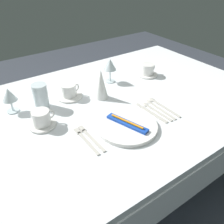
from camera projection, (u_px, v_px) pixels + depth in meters
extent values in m
plane|color=#383D47|center=(108.00, 193.00, 1.66)|extent=(6.00, 6.00, 0.00)
cube|color=white|center=(107.00, 107.00, 1.25)|extent=(1.80, 1.10, 0.04)
cube|color=white|center=(183.00, 191.00, 0.94)|extent=(1.80, 0.01, 0.18)
cube|color=white|center=(65.00, 86.00, 1.69)|extent=(1.80, 0.01, 0.18)
cylinder|color=brown|center=(153.00, 92.00, 2.14)|extent=(0.07, 0.07, 0.70)
cylinder|color=white|center=(127.00, 126.00, 1.07)|extent=(0.28, 0.28, 0.02)
cube|color=blue|center=(127.00, 123.00, 1.06)|extent=(0.10, 0.21, 0.01)
cylinder|color=orange|center=(127.00, 121.00, 1.06)|extent=(0.06, 0.16, 0.01)
cube|color=beige|center=(93.00, 140.00, 1.00)|extent=(0.02, 0.17, 0.00)
cube|color=beige|center=(82.00, 129.00, 1.07)|extent=(0.02, 0.04, 0.00)
cube|color=beige|center=(88.00, 143.00, 0.98)|extent=(0.02, 0.17, 0.00)
cube|color=beige|center=(78.00, 131.00, 1.05)|extent=(0.02, 0.04, 0.00)
cube|color=beige|center=(154.00, 114.00, 1.16)|extent=(0.03, 0.17, 0.00)
cube|color=beige|center=(140.00, 106.00, 1.22)|extent=(0.02, 0.06, 0.00)
cube|color=beige|center=(159.00, 113.00, 1.17)|extent=(0.02, 0.17, 0.00)
ellipsoid|color=beige|center=(146.00, 105.00, 1.24)|extent=(0.03, 0.04, 0.01)
cube|color=beige|center=(162.00, 111.00, 1.19)|extent=(0.02, 0.18, 0.00)
ellipsoid|color=beige|center=(149.00, 102.00, 1.26)|extent=(0.03, 0.04, 0.01)
cube|color=beige|center=(166.00, 109.00, 1.20)|extent=(0.02, 0.19, 0.00)
ellipsoid|color=beige|center=(152.00, 100.00, 1.28)|extent=(0.03, 0.04, 0.01)
cylinder|color=white|center=(43.00, 125.00, 1.08)|extent=(0.13, 0.13, 0.01)
cylinder|color=white|center=(41.00, 118.00, 1.06)|extent=(0.08, 0.08, 0.07)
torus|color=white|center=(50.00, 114.00, 1.08)|extent=(0.05, 0.01, 0.05)
cylinder|color=white|center=(147.00, 74.00, 1.54)|extent=(0.13, 0.13, 0.01)
cylinder|color=white|center=(148.00, 69.00, 1.52)|extent=(0.08, 0.08, 0.07)
torus|color=white|center=(152.00, 67.00, 1.53)|extent=(0.05, 0.01, 0.05)
cylinder|color=white|center=(70.00, 96.00, 1.30)|extent=(0.14, 0.14, 0.01)
cylinder|color=white|center=(69.00, 90.00, 1.28)|extent=(0.08, 0.08, 0.07)
torus|color=white|center=(75.00, 88.00, 1.30)|extent=(0.05, 0.01, 0.05)
cylinder|color=silver|center=(13.00, 111.00, 1.19)|extent=(0.06, 0.06, 0.01)
cylinder|color=silver|center=(12.00, 105.00, 1.17)|extent=(0.01, 0.01, 0.06)
cone|color=silver|center=(9.00, 95.00, 1.13)|extent=(0.07, 0.07, 0.06)
cylinder|color=silver|center=(110.00, 81.00, 1.46)|extent=(0.06, 0.06, 0.01)
cylinder|color=silver|center=(110.00, 75.00, 1.44)|extent=(0.01, 0.01, 0.07)
cone|color=silver|center=(110.00, 64.00, 1.40)|extent=(0.08, 0.08, 0.07)
cylinder|color=silver|center=(41.00, 96.00, 1.19)|extent=(0.07, 0.07, 0.13)
cylinder|color=#C68C1E|center=(42.00, 101.00, 1.20)|extent=(0.07, 0.07, 0.06)
cone|color=white|center=(101.00, 84.00, 1.25)|extent=(0.07, 0.07, 0.17)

